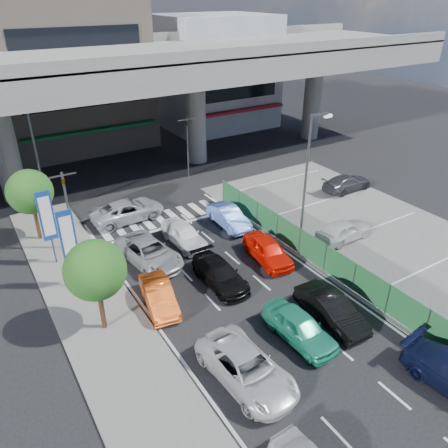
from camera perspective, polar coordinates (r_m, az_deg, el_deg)
ground at (r=21.96m, az=6.24°, el=-12.87°), size 120.00×120.00×0.00m
parking_lot at (r=29.86m, az=20.81°, el=-2.47°), size 12.00×28.00×0.06m
sidewalk_left at (r=22.31m, az=-15.28°, el=-12.92°), size 4.00×30.00×0.12m
fence_run at (r=24.99m, az=14.65°, el=-5.42°), size 0.16×22.00×1.80m
expressway at (r=36.71m, az=-15.55°, el=18.58°), size 64.00×14.00×10.75m
building_center at (r=47.38m, az=-19.68°, el=18.46°), size 14.00×10.90×15.00m
building_east at (r=52.67m, az=-1.19°, el=19.19°), size 12.00×10.90×12.00m
traffic_light_left at (r=27.17m, az=-20.03°, el=3.90°), size 1.60×1.24×5.20m
traffic_light_right at (r=37.07m, az=-4.86°, el=11.87°), size 1.60×1.24×5.20m
street_lamp_right at (r=27.56m, az=11.04°, el=7.36°), size 1.65×0.22×8.00m
street_lamp_left at (r=32.44m, az=-23.09°, el=8.82°), size 1.65×0.22×8.00m
signboard_near at (r=23.83m, az=-19.66°, el=-1.89°), size 0.80×0.14×4.70m
signboard_far at (r=26.43m, az=-22.10°, el=0.70°), size 0.80×0.14×4.70m
tree_near at (r=20.32m, az=-16.46°, el=-5.82°), size 2.80×2.80×4.80m
tree_far at (r=29.46m, az=-24.02°, el=3.84°), size 2.80×2.80×4.80m
sedan_white_mid_left at (r=18.90m, az=2.95°, el=-18.26°), size 2.60×5.10×1.38m
taxi_teal_mid at (r=20.93m, az=9.85°, el=-13.13°), size 1.79×4.11×1.38m
hatch_black_mid_right at (r=22.23m, az=13.82°, el=-10.74°), size 1.62×4.24×1.38m
taxi_orange_left at (r=22.78m, az=-8.50°, el=-9.24°), size 1.99×3.99×1.26m
sedan_black_mid at (r=24.10m, az=-0.53°, el=-6.52°), size 1.79×4.33×1.25m
taxi_orange_right at (r=26.16m, az=5.75°, el=-3.43°), size 2.09×4.21×1.38m
wagon_silver_front_left at (r=26.21m, az=-9.77°, el=-3.66°), size 3.02×5.26×1.38m
sedan_white_front_mid at (r=27.79m, az=-5.24°, el=-1.35°), size 1.78×4.11×1.38m
kei_truck_front_right at (r=29.85m, az=0.61°, el=0.94°), size 1.49×4.05×1.32m
crossing_wagon_silver at (r=31.34m, az=-12.48°, el=1.74°), size 5.25×2.64×1.43m
parked_sedan_white at (r=29.06m, az=15.37°, el=-0.77°), size 4.11×1.77×1.38m
parked_sedan_dgrey at (r=36.49m, az=15.76°, el=5.20°), size 4.39×1.80×1.27m
traffic_cone at (r=27.20m, az=13.54°, el=-3.45°), size 0.50×0.50×0.73m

